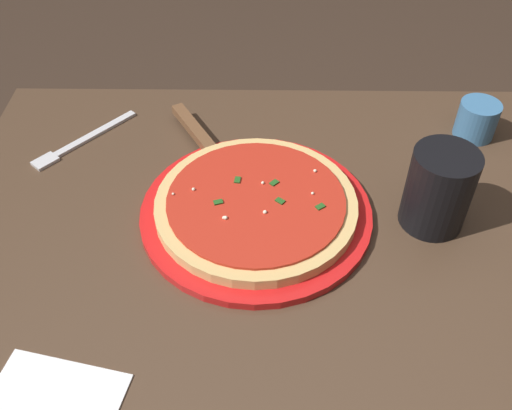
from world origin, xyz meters
name	(u,v)px	position (x,y,z in m)	size (l,w,h in m)	color
restaurant_table	(272,313)	(0.00, 0.00, 0.60)	(0.90, 0.69, 0.77)	black
serving_plate	(256,212)	(-0.02, 0.04, 0.78)	(0.31, 0.31, 0.01)	red
pizza	(256,204)	(-0.02, 0.04, 0.79)	(0.27, 0.27, 0.02)	#DBB26B
pizza_server	(205,144)	(-0.10, 0.17, 0.79)	(0.15, 0.21, 0.01)	silver
cup_tall_drink	(439,189)	(0.21, 0.03, 0.83)	(0.08, 0.08, 0.11)	black
cup_small_sauce	(477,120)	(0.32, 0.22, 0.80)	(0.06, 0.06, 0.06)	teal
fork	(80,142)	(-0.30, 0.19, 0.78)	(0.14, 0.15, 0.00)	silver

